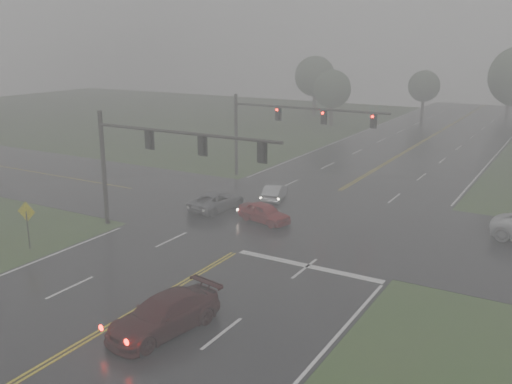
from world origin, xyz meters
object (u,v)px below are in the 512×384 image
Objects in this scene: car_grey at (217,210)px; signal_gantry_far at (280,122)px; sedan_maroon at (165,331)px; signal_gantry_near at (151,152)px; sedan_silver at (275,200)px; sedan_red at (264,222)px.

signal_gantry_far reaches higher than car_grey.
signal_gantry_far is at bearing 118.68° from sedan_maroon.
sedan_maroon is 0.40× the size of signal_gantry_near.
sedan_maroon is 20.73m from sedan_silver.
sedan_maroon reaches higher than car_grey.
signal_gantry_far is (-4.53, 10.72, 5.11)m from sedan_red.
sedan_red is at bearing 114.62° from sedan_maroon.
signal_gantry_far is (-8.12, 25.61, 5.11)m from sedan_maroon.
signal_gantry_far reaches higher than sedan_maroon.
sedan_maroon is at bearing 89.92° from sedan_silver.
sedan_silver is at bearing 116.57° from sedan_maroon.
signal_gantry_far is (-0.18, 9.93, 5.11)m from car_grey.
signal_gantry_far is at bearing 36.59° from sedan_red.
signal_gantry_near is 0.95× the size of signal_gantry_far.
car_grey is (-4.35, 0.80, 0.00)m from sedan_red.
signal_gantry_near is at bearing -91.21° from signal_gantry_far.
signal_gantry_near reaches higher than sedan_silver.
sedan_silver is (-5.53, 19.98, 0.00)m from sedan_maroon.
sedan_maroon is 0.38× the size of signal_gantry_far.
signal_gantry_far reaches higher than sedan_silver.
signal_gantry_near is at bearing 90.97° from car_grey.
sedan_silver is at bearing 74.49° from signal_gantry_near.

